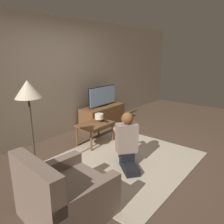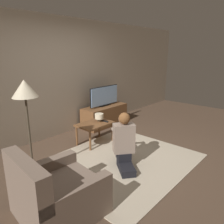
{
  "view_description": "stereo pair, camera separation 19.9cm",
  "coord_description": "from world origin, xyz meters",
  "px_view_note": "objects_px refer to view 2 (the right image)",
  "views": [
    {
      "loc": [
        -2.85,
        -2.04,
        1.87
      ],
      "look_at": [
        0.54,
        0.72,
        0.65
      ],
      "focal_mm": 35.0,
      "sensor_mm": 36.0,
      "label": 1
    },
    {
      "loc": [
        -2.72,
        -2.2,
        1.87
      ],
      "look_at": [
        0.54,
        0.72,
        0.65
      ],
      "focal_mm": 35.0,
      "sensor_mm": 36.0,
      "label": 2
    }
  ],
  "objects_px": {
    "armchair": "(56,194)",
    "table_lamp": "(99,117)",
    "coffee_table": "(95,126)",
    "person_kneeling": "(124,141)",
    "tv": "(104,96)",
    "floor_lamp": "(25,96)"
  },
  "relations": [
    {
      "from": "coffee_table",
      "to": "table_lamp",
      "type": "bearing_deg",
      "value": 4.15
    },
    {
      "from": "coffee_table",
      "to": "floor_lamp",
      "type": "distance_m",
      "value": 1.76
    },
    {
      "from": "table_lamp",
      "to": "coffee_table",
      "type": "bearing_deg",
      "value": -175.85
    },
    {
      "from": "coffee_table",
      "to": "armchair",
      "type": "xyz_separation_m",
      "value": [
        -1.74,
        -1.17,
        -0.13
      ]
    },
    {
      "from": "floor_lamp",
      "to": "armchair",
      "type": "height_order",
      "value": "floor_lamp"
    },
    {
      "from": "tv",
      "to": "table_lamp",
      "type": "distance_m",
      "value": 1.09
    },
    {
      "from": "armchair",
      "to": "person_kneeling",
      "type": "xyz_separation_m",
      "value": [
        1.38,
        0.11,
        0.2
      ]
    },
    {
      "from": "person_kneeling",
      "to": "table_lamp",
      "type": "bearing_deg",
      "value": -77.02
    },
    {
      "from": "person_kneeling",
      "to": "coffee_table",
      "type": "bearing_deg",
      "value": -70.7
    },
    {
      "from": "tv",
      "to": "armchair",
      "type": "distance_m",
      "value": 3.32
    },
    {
      "from": "tv",
      "to": "floor_lamp",
      "type": "relative_size",
      "value": 0.64
    },
    {
      "from": "tv",
      "to": "armchair",
      "type": "bearing_deg",
      "value": -146.08
    },
    {
      "from": "person_kneeling",
      "to": "floor_lamp",
      "type": "bearing_deg",
      "value": 1.55
    },
    {
      "from": "floor_lamp",
      "to": "table_lamp",
      "type": "bearing_deg",
      "value": 7.41
    },
    {
      "from": "tv",
      "to": "coffee_table",
      "type": "xyz_separation_m",
      "value": [
        -0.98,
        -0.67,
        -0.38
      ]
    },
    {
      "from": "armchair",
      "to": "table_lamp",
      "type": "height_order",
      "value": "armchair"
    },
    {
      "from": "armchair",
      "to": "table_lamp",
      "type": "xyz_separation_m",
      "value": [
        1.88,
        1.18,
        0.28
      ]
    },
    {
      "from": "coffee_table",
      "to": "floor_lamp",
      "type": "xyz_separation_m",
      "value": [
        -1.52,
        -0.21,
        0.87
      ]
    },
    {
      "from": "floor_lamp",
      "to": "coffee_table",
      "type": "bearing_deg",
      "value": 7.71
    },
    {
      "from": "coffee_table",
      "to": "person_kneeling",
      "type": "relative_size",
      "value": 0.78
    },
    {
      "from": "floor_lamp",
      "to": "armchair",
      "type": "bearing_deg",
      "value": -103.17
    },
    {
      "from": "tv",
      "to": "table_lamp",
      "type": "relative_size",
      "value": 5.3
    }
  ]
}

